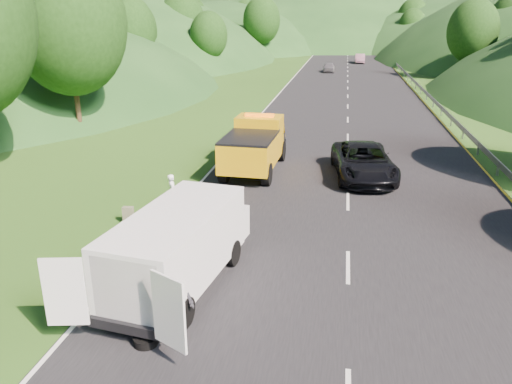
% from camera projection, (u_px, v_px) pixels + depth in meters
% --- Properties ---
extents(ground, '(320.00, 320.00, 0.00)m').
position_uv_depth(ground, '(264.00, 235.00, 18.05)').
color(ground, '#38661E').
rests_on(ground, ground).
extents(road_surface, '(14.00, 200.00, 0.02)m').
position_uv_depth(road_surface, '(348.00, 88.00, 54.72)').
color(road_surface, black).
rests_on(road_surface, ground).
extents(guardrail, '(0.06, 140.00, 1.52)m').
position_uv_depth(guardrail, '(404.00, 77.00, 65.16)').
color(guardrail, gray).
rests_on(guardrail, ground).
extents(tree_line_left, '(14.00, 140.00, 14.00)m').
position_uv_depth(tree_line_left, '(203.00, 67.00, 76.85)').
color(tree_line_left, '#234C16').
rests_on(tree_line_left, ground).
extents(tree_line_right, '(14.00, 140.00, 14.00)m').
position_uv_depth(tree_line_right, '(492.00, 72.00, 70.08)').
color(tree_line_right, '#234C16').
rests_on(tree_line_right, ground).
extents(hills_backdrop, '(201.00, 288.60, 44.00)m').
position_uv_depth(hills_backdrop, '(360.00, 44.00, 142.14)').
color(hills_backdrop, '#2D5B23').
rests_on(hills_backdrop, ground).
extents(tow_truck, '(2.59, 6.41, 2.72)m').
position_uv_depth(tow_truck, '(255.00, 145.00, 25.14)').
color(tow_truck, black).
rests_on(tow_truck, ground).
extents(white_van, '(3.76, 6.97, 2.36)m').
position_uv_depth(white_van, '(180.00, 244.00, 14.20)').
color(white_van, black).
rests_on(white_van, ground).
extents(woman, '(0.58, 0.66, 1.49)m').
position_uv_depth(woman, '(174.00, 210.00, 20.39)').
color(woman, white).
rests_on(woman, ground).
extents(child, '(0.56, 0.58, 0.93)m').
position_uv_depth(child, '(218.00, 243.00, 17.43)').
color(child, tan).
rests_on(child, ground).
extents(worker, '(1.18, 0.68, 1.82)m').
position_uv_depth(worker, '(174.00, 325.00, 12.76)').
color(worker, black).
rests_on(worker, ground).
extents(suitcase, '(0.42, 0.26, 0.65)m').
position_uv_depth(suitcase, '(128.00, 215.00, 19.00)').
color(suitcase, '#64614B').
rests_on(suitcase, ground).
extents(spare_tire, '(0.60, 0.60, 0.20)m').
position_uv_depth(spare_tire, '(146.00, 344.00, 12.02)').
color(spare_tire, black).
rests_on(spare_tire, ground).
extents(passing_suv, '(3.37, 6.12, 1.62)m').
position_uv_depth(passing_suv, '(362.00, 178.00, 24.43)').
color(passing_suv, black).
rests_on(passing_suv, ground).
extents(dist_car_a, '(1.57, 3.89, 1.33)m').
position_uv_depth(dist_car_a, '(329.00, 72.00, 70.54)').
color(dist_car_a, '#535156').
rests_on(dist_car_a, ground).
extents(dist_car_b, '(1.56, 4.48, 1.48)m').
position_uv_depth(dist_car_b, '(360.00, 63.00, 84.01)').
color(dist_car_b, '#7D5366').
rests_on(dist_car_b, ground).
extents(dist_car_c, '(2.09, 5.13, 1.49)m').
position_uv_depth(dist_car_c, '(354.00, 54.00, 105.24)').
color(dist_car_c, '#9E4F58').
rests_on(dist_car_c, ground).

